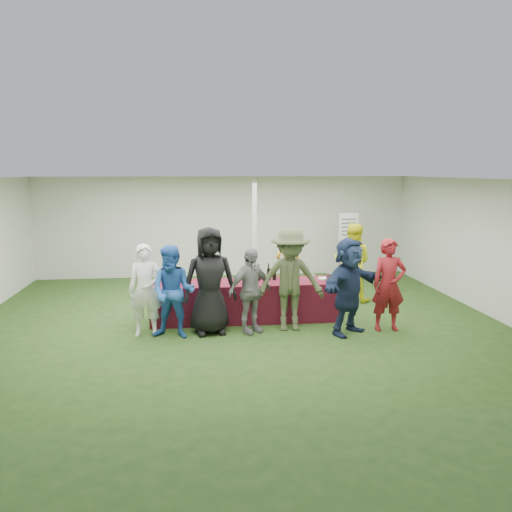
{
  "coord_description": "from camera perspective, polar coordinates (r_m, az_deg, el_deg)",
  "views": [
    {
      "loc": [
        -0.73,
        -9.46,
        2.86
      ],
      "look_at": [
        0.37,
        -0.18,
        1.25
      ],
      "focal_mm": 35.0,
      "sensor_mm": 36.0,
      "label": 1
    }
  ],
  "objects": [
    {
      "name": "water_bottle",
      "position": [
        9.62,
        -1.26,
        -2.27
      ],
      "size": [
        0.07,
        0.07,
        0.23
      ],
      "color": "silver",
      "rests_on": "serving_table"
    },
    {
      "name": "customer_0",
      "position": [
        8.88,
        -12.51,
        -3.83
      ],
      "size": [
        0.59,
        0.39,
        1.62
      ],
      "primitive_type": "imported",
      "rotation": [
        0.0,
        0.0,
        -0.01
      ],
      "color": "white",
      "rests_on": "ground"
    },
    {
      "name": "wine_bottles",
      "position": [
        9.74,
        2.07,
        -2.01
      ],
      "size": [
        0.63,
        0.16,
        0.32
      ],
      "color": "black",
      "rests_on": "serving_table"
    },
    {
      "name": "customer_6",
      "position": [
        9.25,
        14.94,
        -3.21
      ],
      "size": [
        0.63,
        0.43,
        1.67
      ],
      "primitive_type": "imported",
      "rotation": [
        0.0,
        0.0,
        -0.05
      ],
      "color": "maroon",
      "rests_on": "ground"
    },
    {
      "name": "staff_back",
      "position": [
        11.18,
        10.95,
        -0.71
      ],
      "size": [
        1.05,
        0.98,
        1.72
      ],
      "primitive_type": "imported",
      "rotation": [
        0.0,
        0.0,
        2.62
      ],
      "color": "yellow",
      "rests_on": "ground"
    },
    {
      "name": "customer_3",
      "position": [
        8.82,
        -0.68,
        -4.0
      ],
      "size": [
        0.96,
        0.79,
        1.53
      ],
      "primitive_type": "imported",
      "rotation": [
        0.0,
        0.0,
        0.55
      ],
      "color": "gray",
      "rests_on": "ground"
    },
    {
      "name": "customer_2",
      "position": [
        8.79,
        -5.32,
        -2.83
      ],
      "size": [
        1.01,
        0.75,
        1.9
      ],
      "primitive_type": "imported",
      "rotation": [
        0.0,
        0.0,
        0.16
      ],
      "color": "black",
      "rests_on": "ground"
    },
    {
      "name": "bar_towel",
      "position": [
        9.88,
        7.92,
        -2.56
      ],
      "size": [
        0.25,
        0.18,
        0.03
      ],
      "primitive_type": "cube",
      "color": "white",
      "rests_on": "serving_table"
    },
    {
      "name": "ground",
      "position": [
        9.91,
        -2.26,
        -7.0
      ],
      "size": [
        60.0,
        60.0,
        0.0
      ],
      "primitive_type": "plane",
      "color": "#284719",
      "rests_on": "ground"
    },
    {
      "name": "customer_1",
      "position": [
        8.66,
        -9.44,
        -4.09
      ],
      "size": [
        0.91,
        0.79,
        1.61
      ],
      "primitive_type": "imported",
      "rotation": [
        0.0,
        0.0,
        -0.26
      ],
      "color": "#2559B0",
      "rests_on": "ground"
    },
    {
      "name": "tent",
      "position": [
        10.84,
        -0.17,
        1.77
      ],
      "size": [
        10.0,
        10.0,
        10.0
      ],
      "color": "white",
      "rests_on": "ground"
    },
    {
      "name": "wine_list_sign",
      "position": [
        12.8,
        10.53,
        2.68
      ],
      "size": [
        0.5,
        0.03,
        1.8
      ],
      "color": "slate",
      "rests_on": "ground"
    },
    {
      "name": "staff_pourer",
      "position": [
        10.63,
        3.79,
        -1.36
      ],
      "size": [
        0.64,
        0.47,
        1.62
      ],
      "primitive_type": "imported",
      "rotation": [
        0.0,
        0.0,
        3.3
      ],
      "color": "gold",
      "rests_on": "ground"
    },
    {
      "name": "customer_5",
      "position": [
        8.89,
        10.56,
        -3.4
      ],
      "size": [
        1.59,
        1.36,
        1.72
      ],
      "primitive_type": "imported",
      "rotation": [
        0.0,
        0.0,
        0.64
      ],
      "color": "#1A2847",
      "rests_on": "ground"
    },
    {
      "name": "dump_bucket",
      "position": [
        9.63,
        8.71,
        -2.45
      ],
      "size": [
        0.24,
        0.24,
        0.18
      ],
      "primitive_type": "cylinder",
      "color": "slate",
      "rests_on": "serving_table"
    },
    {
      "name": "serving_table",
      "position": [
        9.66,
        -1.18,
        -5.15
      ],
      "size": [
        3.6,
        0.8,
        0.75
      ],
      "primitive_type": "cube",
      "color": "maroon",
      "rests_on": "ground"
    },
    {
      "name": "wine_glasses",
      "position": [
        9.25,
        -3.92,
        -2.72
      ],
      "size": [
        2.75,
        0.11,
        0.16
      ],
      "color": "silver",
      "rests_on": "serving_table"
    },
    {
      "name": "customer_4",
      "position": [
        8.96,
        3.94,
        -2.71
      ],
      "size": [
        1.23,
        0.74,
        1.86
      ],
      "primitive_type": "imported",
      "rotation": [
        0.0,
        0.0,
        -0.05
      ],
      "color": "#40492B",
      "rests_on": "ground"
    }
  ]
}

